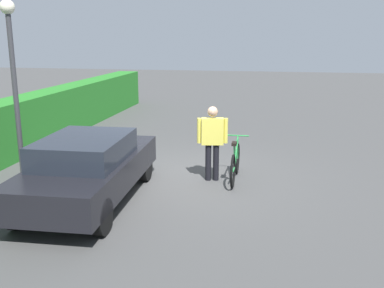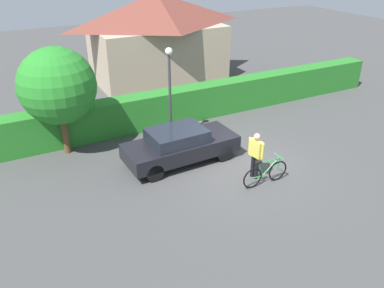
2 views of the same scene
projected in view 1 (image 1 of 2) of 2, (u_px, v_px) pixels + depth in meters
The scene contains 5 objects.
ground_plane at pixel (182, 177), 10.16m from camera, with size 60.00×60.00×0.00m, color #434343.
parked_car_near at pixel (88, 167), 8.48m from camera, with size 4.16×1.80×1.31m.
bicycle at pixel (235, 163), 9.83m from camera, with size 1.74×0.50×0.95m.
person_rider at pixel (212, 138), 9.71m from camera, with size 0.28×0.66×1.65m.
street_lamp at pixel (13, 69), 8.70m from camera, with size 0.28×0.28×3.79m.
Camera 1 is at (-9.47, -2.05, 3.16)m, focal length 41.84 mm.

